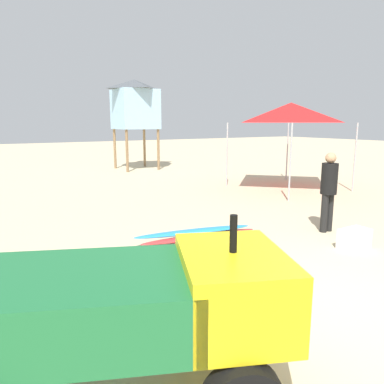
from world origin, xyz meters
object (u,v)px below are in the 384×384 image
Objects in this scene: lifeguard_tower at (135,104)px; surfboard_pile at (196,236)px; popup_canopy at (291,113)px; lifeguard_near_left at (329,187)px; utility_cart at (131,308)px; cooler_box at (354,239)px.

surfboard_pile is at bearing -107.73° from lifeguard_tower.
popup_canopy is 7.92m from lifeguard_tower.
lifeguard_near_left is 0.55× the size of popup_canopy.
popup_canopy reaches higher than surfboard_pile.
lifeguard_near_left reaches higher than surfboard_pile.
utility_cart is at bearing -142.87° from popup_canopy.
utility_cart is 5.10× the size of cooler_box.
surfboard_pile is at bearing -150.83° from popup_canopy.
lifeguard_near_left is 0.39× the size of lifeguard_tower.
lifeguard_near_left reaches higher than cooler_box.
lifeguard_tower reaches higher than cooler_box.
cooler_box is at bearing -115.13° from lifeguard_near_left.
popup_canopy is (3.00, 3.96, 1.59)m from lifeguard_near_left.
lifeguard_near_left is at bearing 23.34° from utility_cart.
surfboard_pile is 0.81× the size of popup_canopy.
lifeguard_near_left is 5.21m from popup_canopy.
surfboard_pile is 1.48× the size of lifeguard_near_left.
lifeguard_tower is 12.88m from cooler_box.
surfboard_pile is at bearing 50.15° from utility_cart.
utility_cart is 4.02m from surfboard_pile.
cooler_box is (2.19, -1.76, 0.06)m from surfboard_pile.
popup_canopy is at bearing 29.17° from surfboard_pile.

